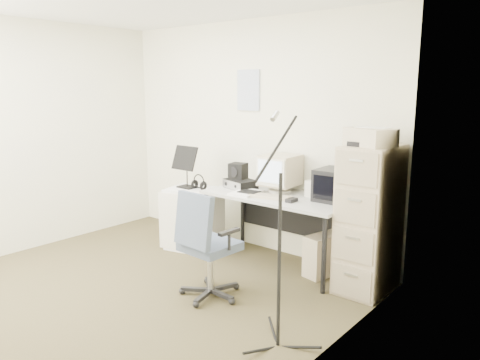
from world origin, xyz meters
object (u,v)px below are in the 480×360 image
Objects in this scene: desk at (278,230)px; office_chair at (210,244)px; side_cart at (194,218)px; filing_cabinet at (369,219)px.

office_chair is (-0.03, -0.96, 0.11)m from desk.
desk is at bearing 91.60° from office_chair.
desk reaches higher than side_cart.
office_chair is 1.28m from side_cart.
filing_cabinet is at bearing 48.74° from office_chair.
side_cart is at bearing 144.55° from office_chair.
office_chair is 1.38× the size of side_cart.
office_chair reaches higher than side_cart.
desk is 2.19× the size of side_cart.
filing_cabinet is 0.99m from desk.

